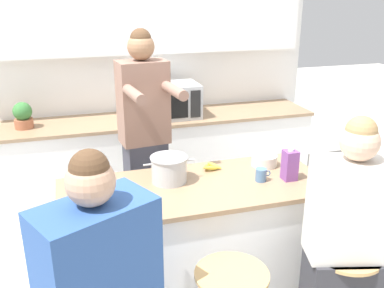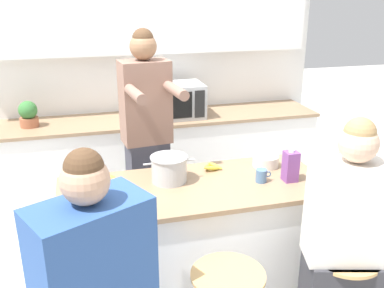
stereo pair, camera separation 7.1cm
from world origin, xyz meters
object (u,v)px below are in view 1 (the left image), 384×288
coffee_cup_near (261,175)px  microwave (171,101)px  juice_carton (290,165)px  potted_plant (23,115)px  fruit_bowl (264,160)px  person_cooking (145,151)px  cooking_pot (169,169)px  kitchen_island (195,246)px  banana_bunch (211,167)px  person_seated_near (343,257)px  coffee_cup_far (109,185)px

coffee_cup_near → microwave: bearing=97.4°
juice_carton → potted_plant: bearing=136.3°
juice_carton → fruit_bowl: bearing=101.4°
person_cooking → cooking_pot: (0.05, -0.53, 0.07)m
person_cooking → cooking_pot: person_cooking is taller
kitchen_island → banana_bunch: size_ratio=11.11×
kitchen_island → microwave: (0.22, 1.50, 0.60)m
fruit_bowl → microwave: microwave is taller
person_seated_near → coffee_cup_near: 0.69m
person_cooking → fruit_bowl: (0.74, -0.46, 0.02)m
fruit_bowl → potted_plant: (-1.64, 1.36, 0.08)m
cooking_pot → potted_plant: potted_plant is taller
coffee_cup_near → person_cooking: bearing=131.5°
cooking_pot → juice_carton: (0.74, -0.19, 0.02)m
coffee_cup_far → juice_carton: 1.13m
person_seated_near → coffee_cup_far: (-1.15, 0.71, 0.26)m
coffee_cup_near → juice_carton: 0.19m
potted_plant → fruit_bowl: bearing=-39.6°
coffee_cup_far → banana_bunch: 0.71m
kitchen_island → fruit_bowl: fruit_bowl is taller
coffee_cup_near → coffee_cup_far: coffee_cup_far is taller
coffee_cup_far → potted_plant: (-0.57, 1.47, 0.07)m
banana_bunch → microwave: microwave is taller
juice_carton → banana_bunch: bearing=145.9°
microwave → fruit_bowl: bearing=-76.0°
kitchen_island → microwave: microwave is taller
banana_bunch → juice_carton: 0.52m
kitchen_island → person_seated_near: (0.64, -0.65, 0.22)m
coffee_cup_near → banana_bunch: (-0.25, 0.26, -0.02)m
person_cooking → coffee_cup_near: size_ratio=17.39×
kitchen_island → fruit_bowl: (0.55, 0.17, 0.47)m
kitchen_island → person_seated_near: 0.94m
kitchen_island → cooking_pot: (-0.14, 0.11, 0.52)m
person_seated_near → microwave: (-0.42, 2.15, 0.37)m
fruit_bowl → person_cooking: bearing=147.9°
coffee_cup_near → coffee_cup_far: bearing=173.1°
banana_bunch → microwave: size_ratio=0.29×
person_cooking → juice_carton: 1.07m
coffee_cup_near → juice_carton: juice_carton is taller
juice_carton → potted_plant: potted_plant is taller
person_seated_near → coffee_cup_near: size_ratio=14.25×
coffee_cup_far → juice_carton: bearing=-7.3°
coffee_cup_near → banana_bunch: size_ratio=0.69×
coffee_cup_far → fruit_bowl: bearing=6.0°
kitchen_island → coffee_cup_near: 0.64m
juice_carton → coffee_cup_far: bearing=172.7°
person_seated_near → microwave: size_ratio=2.81×
person_cooking → coffee_cup_far: person_cooking is taller
juice_carton → cooking_pot: bearing=165.5°
microwave → banana_bunch: bearing=-92.0°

